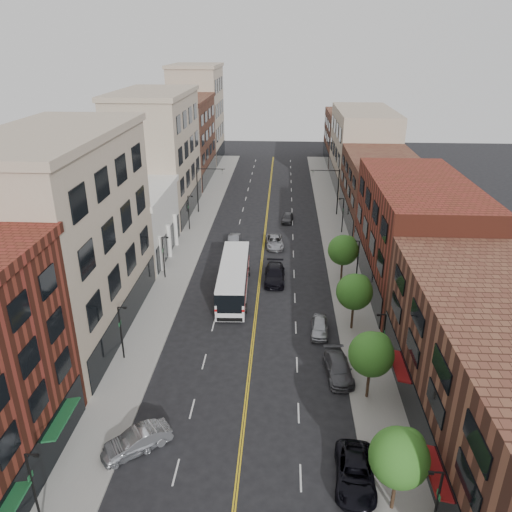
% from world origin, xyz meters
% --- Properties ---
extents(ground, '(220.00, 220.00, 0.00)m').
position_xyz_m(ground, '(0.00, 0.00, 0.00)').
color(ground, black).
rests_on(ground, ground).
extents(sidewalk_left, '(4.00, 110.00, 0.15)m').
position_xyz_m(sidewalk_left, '(-10.00, 35.00, 0.07)').
color(sidewalk_left, gray).
rests_on(sidewalk_left, ground).
extents(sidewalk_right, '(4.00, 110.00, 0.15)m').
position_xyz_m(sidewalk_right, '(10.00, 35.00, 0.07)').
color(sidewalk_right, gray).
rests_on(sidewalk_right, ground).
extents(bldg_l_tanoffice, '(10.00, 22.00, 18.00)m').
position_xyz_m(bldg_l_tanoffice, '(-17.00, 13.00, 9.00)').
color(bldg_l_tanoffice, tan).
rests_on(bldg_l_tanoffice, ground).
extents(bldg_l_white, '(10.00, 14.00, 8.00)m').
position_xyz_m(bldg_l_white, '(-17.00, 31.00, 4.00)').
color(bldg_l_white, silver).
rests_on(bldg_l_white, ground).
extents(bldg_l_far_a, '(10.00, 20.00, 18.00)m').
position_xyz_m(bldg_l_far_a, '(-17.00, 48.00, 9.00)').
color(bldg_l_far_a, tan).
rests_on(bldg_l_far_a, ground).
extents(bldg_l_far_b, '(10.00, 20.00, 15.00)m').
position_xyz_m(bldg_l_far_b, '(-17.00, 68.00, 7.50)').
color(bldg_l_far_b, brown).
rests_on(bldg_l_far_b, ground).
extents(bldg_l_far_c, '(10.00, 16.00, 20.00)m').
position_xyz_m(bldg_l_far_c, '(-17.00, 86.00, 10.00)').
color(bldg_l_far_c, tan).
rests_on(bldg_l_far_c, ground).
extents(bldg_r_near, '(10.00, 26.00, 10.00)m').
position_xyz_m(bldg_r_near, '(17.00, 0.00, 5.00)').
color(bldg_r_near, brown).
rests_on(bldg_r_near, ground).
extents(bldg_r_mid, '(10.00, 22.00, 12.00)m').
position_xyz_m(bldg_r_mid, '(17.00, 24.00, 6.00)').
color(bldg_r_mid, maroon).
rests_on(bldg_r_mid, ground).
extents(bldg_r_far_a, '(10.00, 20.00, 10.00)m').
position_xyz_m(bldg_r_far_a, '(17.00, 45.00, 5.00)').
color(bldg_r_far_a, brown).
rests_on(bldg_r_far_a, ground).
extents(bldg_r_far_b, '(10.00, 22.00, 14.00)m').
position_xyz_m(bldg_r_far_b, '(17.00, 66.00, 7.00)').
color(bldg_r_far_b, tan).
rests_on(bldg_r_far_b, ground).
extents(bldg_r_far_c, '(10.00, 18.00, 11.00)m').
position_xyz_m(bldg_r_far_c, '(17.00, 86.00, 5.50)').
color(bldg_r_far_c, brown).
rests_on(bldg_r_far_c, ground).
extents(tree_r_0, '(3.40, 3.40, 5.59)m').
position_xyz_m(tree_r_0, '(9.39, -5.93, 4.13)').
color(tree_r_0, black).
rests_on(tree_r_0, sidewalk_right).
extents(tree_r_1, '(3.40, 3.40, 5.59)m').
position_xyz_m(tree_r_1, '(9.39, 4.07, 4.13)').
color(tree_r_1, black).
rests_on(tree_r_1, sidewalk_right).
extents(tree_r_2, '(3.40, 3.40, 5.59)m').
position_xyz_m(tree_r_2, '(9.39, 14.07, 4.13)').
color(tree_r_2, black).
rests_on(tree_r_2, sidewalk_right).
extents(tree_r_3, '(3.40, 3.40, 5.59)m').
position_xyz_m(tree_r_3, '(9.39, 24.07, 4.13)').
color(tree_r_3, black).
rests_on(tree_r_3, sidewalk_right).
extents(lamp_l_0, '(0.81, 0.55, 5.05)m').
position_xyz_m(lamp_l_0, '(-10.95, -8.00, 2.97)').
color(lamp_l_0, black).
rests_on(lamp_l_0, sidewalk_left).
extents(lamp_l_1, '(0.81, 0.55, 5.05)m').
position_xyz_m(lamp_l_1, '(-10.95, 8.00, 2.97)').
color(lamp_l_1, black).
rests_on(lamp_l_1, sidewalk_left).
extents(lamp_l_2, '(0.81, 0.55, 5.05)m').
position_xyz_m(lamp_l_2, '(-10.95, 24.00, 2.97)').
color(lamp_l_2, black).
rests_on(lamp_l_2, sidewalk_left).
extents(lamp_l_3, '(0.81, 0.55, 5.05)m').
position_xyz_m(lamp_l_3, '(-10.95, 40.00, 2.97)').
color(lamp_l_3, black).
rests_on(lamp_l_3, sidewalk_left).
extents(lamp_r_0, '(0.81, 0.55, 5.05)m').
position_xyz_m(lamp_r_0, '(10.95, -8.00, 2.97)').
color(lamp_r_0, black).
rests_on(lamp_r_0, sidewalk_right).
extents(lamp_r_1, '(0.81, 0.55, 5.05)m').
position_xyz_m(lamp_r_1, '(10.95, 8.00, 2.97)').
color(lamp_r_1, black).
rests_on(lamp_r_1, sidewalk_right).
extents(lamp_r_2, '(0.81, 0.55, 5.05)m').
position_xyz_m(lamp_r_2, '(10.95, 24.00, 2.97)').
color(lamp_r_2, black).
rests_on(lamp_r_2, sidewalk_right).
extents(lamp_r_3, '(0.81, 0.55, 5.05)m').
position_xyz_m(lamp_r_3, '(10.95, 40.00, 2.97)').
color(lamp_r_3, black).
rests_on(lamp_r_3, sidewalk_right).
extents(signal_mast_left, '(4.49, 0.18, 7.20)m').
position_xyz_m(signal_mast_left, '(-10.27, 48.00, 4.65)').
color(signal_mast_left, black).
rests_on(signal_mast_left, sidewalk_left).
extents(signal_mast_right, '(4.49, 0.18, 7.20)m').
position_xyz_m(signal_mast_right, '(10.27, 48.00, 4.65)').
color(signal_mast_right, black).
rests_on(signal_mast_right, sidewalk_right).
extents(city_bus, '(3.53, 13.35, 3.41)m').
position_xyz_m(city_bus, '(-2.65, 20.88, 1.98)').
color(city_bus, white).
rests_on(city_bus, ground).
extents(car_angle_a, '(3.88, 3.47, 1.27)m').
position_xyz_m(car_angle_a, '(-7.40, -2.69, 0.64)').
color(car_angle_a, silver).
rests_on(car_angle_a, ground).
extents(car_angle_b, '(4.54, 3.92, 1.48)m').
position_xyz_m(car_angle_b, '(-6.91, -2.11, 0.74)').
color(car_angle_b, '#9B9DA2').
rests_on(car_angle_b, ground).
extents(car_parked_near, '(2.89, 5.51, 1.48)m').
position_xyz_m(car_parked_near, '(7.36, -4.13, 0.74)').
color(car_parked_near, black).
rests_on(car_parked_near, ground).
extents(car_parked_mid, '(2.48, 5.16, 1.45)m').
position_xyz_m(car_parked_mid, '(7.34, 6.71, 0.72)').
color(car_parked_mid, '#4A4A4F').
rests_on(car_parked_mid, ground).
extents(car_parked_far, '(1.90, 4.14, 1.38)m').
position_xyz_m(car_parked_far, '(6.20, 13.12, 0.69)').
color(car_parked_far, '#A3A6AB').
rests_on(car_parked_far, ground).
extents(car_lane_behind, '(1.57, 4.25, 1.39)m').
position_xyz_m(car_lane_behind, '(-4.00, 35.08, 0.69)').
color(car_lane_behind, '#55565B').
rests_on(car_lane_behind, ground).
extents(car_lane_a, '(2.31, 5.66, 1.64)m').
position_xyz_m(car_lane_a, '(1.73, 24.00, 0.82)').
color(car_lane_a, black).
rests_on(car_lane_a, ground).
extents(car_lane_b, '(2.74, 5.17, 1.39)m').
position_xyz_m(car_lane_b, '(1.50, 34.41, 0.69)').
color(car_lane_b, '#97989D').
rests_on(car_lane_b, ground).
extents(car_lane_c, '(1.98, 3.94, 1.29)m').
position_xyz_m(car_lane_c, '(3.25, 44.47, 0.64)').
color(car_lane_c, '#45454A').
rests_on(car_lane_c, ground).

